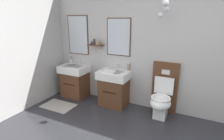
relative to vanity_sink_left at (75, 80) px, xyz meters
The scene contains 10 objects.
wall_back 2.29m from the vanity_sink_left, ahead, with size 5.48×0.58×2.54m.
bath_mat 0.72m from the vanity_sink_left, 90.00° to the right, with size 0.68×0.44×0.01m, color #9E9993.
vanity_sink_left is the anchor object (origin of this frame).
tap_on_left_sink 0.46m from the vanity_sink_left, 90.00° to the left, with size 0.03×0.13×0.11m.
vanity_sink_right 1.02m from the vanity_sink_left, ahead, with size 0.62×0.50×0.75m.
tap_on_right_sink 1.12m from the vanity_sink_left, 10.25° to the left, with size 0.03×0.13×0.11m.
toilet 2.02m from the vanity_sink_left, ahead, with size 0.48×0.62×1.00m.
toothbrush_cup 0.50m from the vanity_sink_left, 143.38° to the left, with size 0.07×0.07×0.21m.
soap_dispenser 1.34m from the vanity_sink_left, ahead, with size 0.06×0.06×0.17m.
folded_hand_towel 1.06m from the vanity_sink_left, ahead, with size 0.22×0.16×0.04m, color white.
Camera 1 is at (0.43, -1.35, 1.78)m, focal length 28.84 mm.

